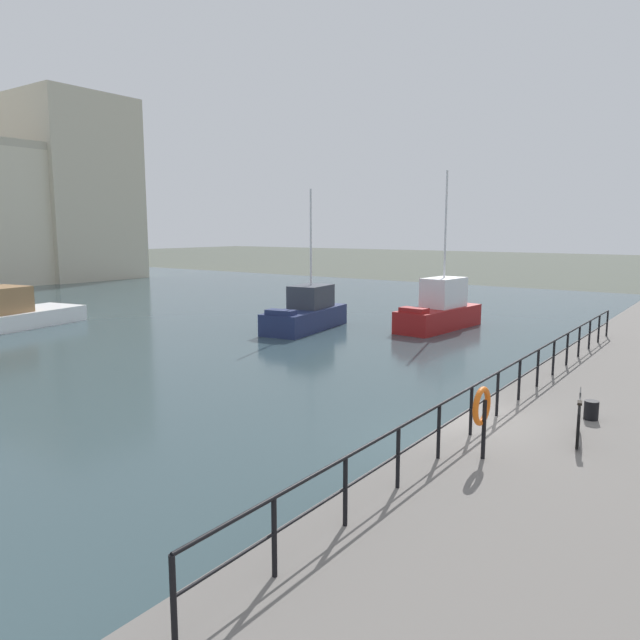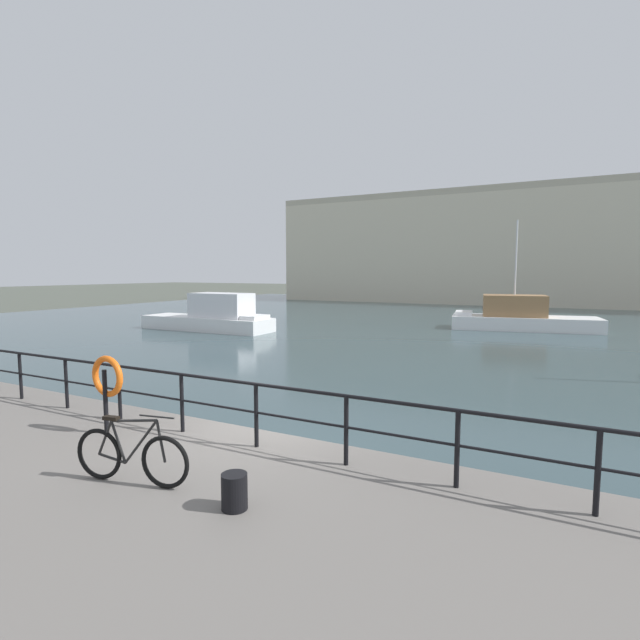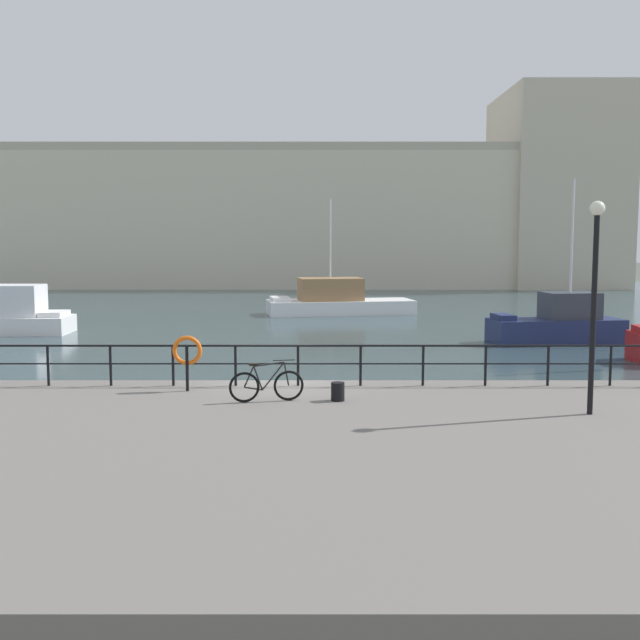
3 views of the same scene
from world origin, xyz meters
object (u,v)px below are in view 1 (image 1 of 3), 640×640
moored_green_narrowboat (440,310)px  parked_bicycle (578,423)px  mooring_bollard (591,410)px  moored_red_daysailer (306,313)px  life_ring_stand (482,409)px

moored_green_narrowboat → parked_bicycle: moored_green_narrowboat is taller
moored_green_narrowboat → mooring_bollard: (-14.14, -10.15, 0.02)m
mooring_bollard → parked_bicycle: bearing=-177.1°
moored_red_daysailer → parked_bicycle: bearing=45.2°
moored_green_narrowboat → mooring_bollard: moored_green_narrowboat is taller
parked_bicycle → life_ring_stand: life_ring_stand is taller
moored_green_narrowboat → moored_red_daysailer: bearing=-48.0°
moored_green_narrowboat → life_ring_stand: (-17.89, -8.93, 0.77)m
parked_bicycle → mooring_bollard: (1.68, 0.08, -0.17)m
moored_red_daysailer → parked_bicycle: 19.64m
moored_green_narrowboat → parked_bicycle: bearing=38.3°
parked_bicycle → moored_green_narrowboat: bearing=21.4°
moored_red_daysailer → life_ring_stand: moored_red_daysailer is taller
mooring_bollard → life_ring_stand: size_ratio=0.31×
moored_red_daysailer → parked_bicycle: (-11.72, -15.75, 0.32)m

